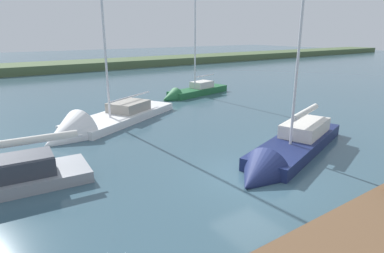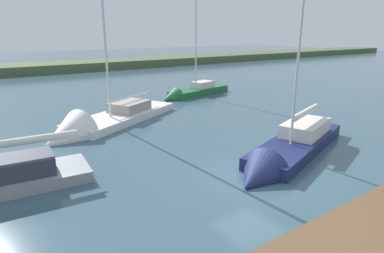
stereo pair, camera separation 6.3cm
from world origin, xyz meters
TOP-DOWN VIEW (x-y plane):
  - ground_plane at (0.00, 0.00)m, footprint 200.00×200.00m
  - far_shoreline at (0.00, -44.29)m, footprint 180.00×8.00m
  - dock_pier at (0.00, 5.12)m, footprint 20.71×2.14m
  - sailboat_far_right at (2.84, -10.40)m, footprint 10.69×7.44m
  - sailboat_inner_slip at (-3.00, -0.57)m, footprint 9.73×5.01m
  - sailboat_outer_mooring at (-7.97, -15.89)m, footprint 8.12×3.46m

SIDE VIEW (x-z plane):
  - ground_plane at x=0.00m, z-range 0.00..0.00m
  - far_shoreline at x=0.00m, z-range -1.20..1.20m
  - sailboat_far_right at x=2.84m, z-range -5.89..6.26m
  - sailboat_outer_mooring at x=-7.97m, z-range -4.40..4.88m
  - sailboat_inner_slip at x=-3.00m, z-range -5.15..5.64m
  - dock_pier at x=0.00m, z-range 0.00..0.62m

